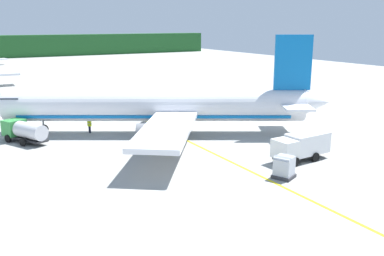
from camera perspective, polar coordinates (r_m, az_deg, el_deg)
airliner_foreground at (r=51.75m, az=-4.41°, el=2.91°), size 37.87×32.09×11.90m
service_truck_fuel at (r=51.68m, az=-21.53°, el=-0.31°), size 4.43×6.20×2.40m
service_truck_baggage at (r=43.20m, az=14.43°, el=-2.28°), size 6.27×2.69×2.63m
cargo_container_near at (r=38.09m, az=12.22°, el=-5.15°), size 2.25×2.25×2.07m
crew_marshaller at (r=47.46m, az=13.76°, el=-1.47°), size 0.33×0.62×1.63m
crew_loader_left at (r=53.79m, az=-13.57°, el=0.40°), size 0.45×0.53×1.73m
crew_loader_right at (r=45.40m, az=-4.68°, el=-1.81°), size 0.36×0.60×1.62m
apron_guide_line at (r=49.00m, az=-0.60°, el=-1.74°), size 0.30×60.00×0.01m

